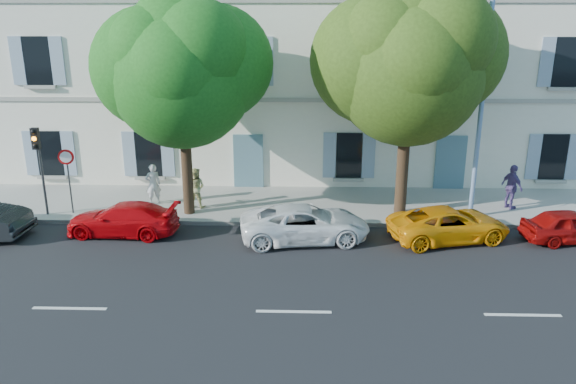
{
  "coord_description": "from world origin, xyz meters",
  "views": [
    {
      "loc": [
        0.23,
        -17.14,
        7.56
      ],
      "look_at": [
        -0.32,
        2.0,
        1.4
      ],
      "focal_mm": 35.0,
      "sensor_mm": 36.0,
      "label": 1
    }
  ],
  "objects_px": {
    "car_white_coupe": "(305,223)",
    "tree_right": "(409,70)",
    "car_yellow_supercar": "(449,224)",
    "traffic_light": "(38,153)",
    "car_red_hatchback": "(571,226)",
    "pedestrian_a": "(153,184)",
    "tree_left": "(182,77)",
    "pedestrian_c": "(512,187)",
    "car_red_coupe": "(123,219)",
    "street_lamp": "(485,86)",
    "pedestrian_b": "(196,188)",
    "road_sign": "(67,168)"
  },
  "relations": [
    {
      "from": "tree_left",
      "to": "street_lamp",
      "type": "distance_m",
      "value": 10.75
    },
    {
      "from": "car_white_coupe",
      "to": "pedestrian_b",
      "type": "distance_m",
      "value": 5.23
    },
    {
      "from": "pedestrian_c",
      "to": "car_red_hatchback",
      "type": "bearing_deg",
      "value": 174.42
    },
    {
      "from": "tree_left",
      "to": "traffic_light",
      "type": "xyz_separation_m",
      "value": [
        -5.42,
        -0.41,
        -2.73
      ]
    },
    {
      "from": "car_yellow_supercar",
      "to": "pedestrian_b",
      "type": "height_order",
      "value": "pedestrian_b"
    },
    {
      "from": "pedestrian_a",
      "to": "pedestrian_b",
      "type": "xyz_separation_m",
      "value": [
        1.77,
        -0.32,
        -0.03
      ]
    },
    {
      "from": "car_red_coupe",
      "to": "pedestrian_a",
      "type": "relative_size",
      "value": 2.37
    },
    {
      "from": "car_yellow_supercar",
      "to": "traffic_light",
      "type": "distance_m",
      "value": 15.09
    },
    {
      "from": "tree_left",
      "to": "tree_right",
      "type": "distance_m",
      "value": 8.15
    },
    {
      "from": "tree_right",
      "to": "traffic_light",
      "type": "bearing_deg",
      "value": -177.27
    },
    {
      "from": "pedestrian_c",
      "to": "tree_left",
      "type": "bearing_deg",
      "value": 69.06
    },
    {
      "from": "car_red_coupe",
      "to": "car_yellow_supercar",
      "type": "relative_size",
      "value": 0.94
    },
    {
      "from": "traffic_light",
      "to": "car_red_coupe",
      "type": "bearing_deg",
      "value": -23.14
    },
    {
      "from": "tree_left",
      "to": "road_sign",
      "type": "height_order",
      "value": "tree_left"
    },
    {
      "from": "car_yellow_supercar",
      "to": "car_red_hatchback",
      "type": "xyz_separation_m",
      "value": [
        4.15,
        -0.01,
        -0.01
      ]
    },
    {
      "from": "tree_right",
      "to": "pedestrian_c",
      "type": "relative_size",
      "value": 4.76
    },
    {
      "from": "tree_left",
      "to": "pedestrian_b",
      "type": "relative_size",
      "value": 5.02
    },
    {
      "from": "traffic_light",
      "to": "pedestrian_b",
      "type": "bearing_deg",
      "value": 11.3
    },
    {
      "from": "street_lamp",
      "to": "pedestrian_a",
      "type": "height_order",
      "value": "street_lamp"
    },
    {
      "from": "car_white_coupe",
      "to": "car_red_hatchback",
      "type": "relative_size",
      "value": 1.34
    },
    {
      "from": "street_lamp",
      "to": "tree_right",
      "type": "bearing_deg",
      "value": 168.44
    },
    {
      "from": "car_yellow_supercar",
      "to": "tree_right",
      "type": "xyz_separation_m",
      "value": [
        -1.3,
        2.3,
        4.99
      ]
    },
    {
      "from": "car_red_hatchback",
      "to": "pedestrian_a",
      "type": "distance_m",
      "value": 15.54
    },
    {
      "from": "pedestrian_c",
      "to": "road_sign",
      "type": "bearing_deg",
      "value": 68.58
    },
    {
      "from": "car_red_coupe",
      "to": "pedestrian_c",
      "type": "relative_size",
      "value": 2.21
    },
    {
      "from": "car_red_coupe",
      "to": "tree_left",
      "type": "relative_size",
      "value": 0.49
    },
    {
      "from": "car_red_coupe",
      "to": "pedestrian_b",
      "type": "relative_size",
      "value": 2.45
    },
    {
      "from": "car_yellow_supercar",
      "to": "pedestrian_b",
      "type": "xyz_separation_m",
      "value": [
        -9.29,
        2.77,
        0.37
      ]
    },
    {
      "from": "car_yellow_supercar",
      "to": "tree_left",
      "type": "distance_m",
      "value": 10.77
    },
    {
      "from": "road_sign",
      "to": "pedestrian_c",
      "type": "relative_size",
      "value": 1.42
    },
    {
      "from": "car_red_hatchback",
      "to": "pedestrian_a",
      "type": "relative_size",
      "value": 2.0
    },
    {
      "from": "car_red_hatchback",
      "to": "street_lamp",
      "type": "bearing_deg",
      "value": 50.14
    },
    {
      "from": "car_white_coupe",
      "to": "tree_right",
      "type": "bearing_deg",
      "value": -63.54
    },
    {
      "from": "pedestrian_a",
      "to": "car_yellow_supercar",
      "type": "bearing_deg",
      "value": 139.55
    },
    {
      "from": "tree_left",
      "to": "pedestrian_c",
      "type": "height_order",
      "value": "tree_left"
    },
    {
      "from": "car_red_coupe",
      "to": "street_lamp",
      "type": "relative_size",
      "value": 0.45
    },
    {
      "from": "street_lamp",
      "to": "pedestrian_b",
      "type": "xyz_separation_m",
      "value": [
        -10.59,
        1.0,
        -4.13
      ]
    },
    {
      "from": "car_red_coupe",
      "to": "car_white_coupe",
      "type": "distance_m",
      "value": 6.47
    },
    {
      "from": "traffic_light",
      "to": "street_lamp",
      "type": "xyz_separation_m",
      "value": [
        16.16,
        0.11,
        2.48
      ]
    },
    {
      "from": "pedestrian_b",
      "to": "car_red_hatchback",
      "type": "bearing_deg",
      "value": -177.23
    },
    {
      "from": "car_yellow_supercar",
      "to": "traffic_light",
      "type": "height_order",
      "value": "traffic_light"
    },
    {
      "from": "car_red_hatchback",
      "to": "tree_right",
      "type": "xyz_separation_m",
      "value": [
        -5.46,
        2.31,
        5.01
      ]
    },
    {
      "from": "traffic_light",
      "to": "pedestrian_a",
      "type": "distance_m",
      "value": 4.37
    },
    {
      "from": "traffic_light",
      "to": "tree_left",
      "type": "bearing_deg",
      "value": 4.37
    },
    {
      "from": "tree_left",
      "to": "car_red_coupe",
      "type": "bearing_deg",
      "value": -136.58
    },
    {
      "from": "traffic_light",
      "to": "pedestrian_c",
      "type": "height_order",
      "value": "traffic_light"
    },
    {
      "from": "pedestrian_b",
      "to": "pedestrian_c",
      "type": "distance_m",
      "value": 12.41
    },
    {
      "from": "traffic_light",
      "to": "road_sign",
      "type": "distance_m",
      "value": 1.14
    },
    {
      "from": "tree_left",
      "to": "tree_right",
      "type": "relative_size",
      "value": 0.95
    },
    {
      "from": "car_red_coupe",
      "to": "pedestrian_a",
      "type": "xyz_separation_m",
      "value": [
        0.37,
        2.9,
        0.41
      ]
    }
  ]
}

